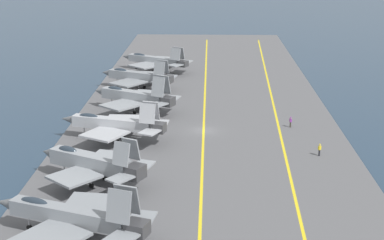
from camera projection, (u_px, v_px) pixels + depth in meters
name	position (u px, v px, depth m)	size (l,w,h in m)	color
ground_plane	(204.00, 133.00, 90.78)	(2000.00, 2000.00, 0.00)	#23384C
carrier_deck	(204.00, 132.00, 90.72)	(185.55, 42.53, 0.40)	#565659
deck_stripe_foul_line	(280.00, 131.00, 90.32)	(167.00, 0.36, 0.01)	yellow
deck_stripe_centerline	(204.00, 130.00, 90.66)	(167.00, 0.36, 0.01)	yellow
parked_jet_nearest	(72.00, 216.00, 57.27)	(13.79, 17.13, 6.51)	gray
parked_jet_second	(92.00, 162.00, 70.59)	(12.42, 15.06, 6.36)	gray
parked_jet_third	(115.00, 124.00, 85.45)	(12.71, 16.41, 6.23)	#A8AAAF
parked_jet_fourth	(134.00, 96.00, 99.56)	(13.85, 15.78, 6.86)	gray
parked_jet_fifth	(138.00, 76.00, 114.24)	(13.56, 15.60, 6.16)	gray
parked_jet_sixth	(155.00, 60.00, 129.48)	(13.80, 16.67, 5.91)	gray
crew_yellow_vest	(320.00, 149.00, 79.90)	(0.43, 0.46, 1.74)	#232328
crew_purple_vest	(291.00, 122.00, 91.88)	(0.44, 0.36, 1.72)	#383328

